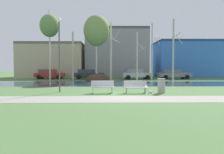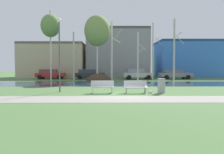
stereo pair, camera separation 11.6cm
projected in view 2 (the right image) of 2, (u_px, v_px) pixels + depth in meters
The scene contains 23 objects.
ground_plane at pixel (116, 83), 24.04m from camera, with size 120.00×120.00×0.00m, color #4C703D.
paved_path_strip at pixel (121, 99), 12.12m from camera, with size 60.00×2.49×0.01m, color gray.
river_band at pixel (116, 84), 23.32m from camera, with size 80.00×6.92×0.01m, color #284256.
soil_mound at pixel (99, 81), 27.95m from camera, with size 3.17×3.34×1.92m, color #423021.
bench_left at pixel (102, 86), 14.85m from camera, with size 1.63×0.64×0.87m.
bench_right at pixel (136, 86), 14.87m from camera, with size 1.62×0.64×0.87m.
trash_bin at pixel (161, 86), 14.90m from camera, with size 0.54×0.54×1.01m.
seagull at pixel (151, 92), 14.57m from camera, with size 0.39×0.15×0.24m.
streetlamp at pixel (59, 43), 15.37m from camera, with size 0.32×0.32×5.30m.
birch_far_left at pixel (50, 26), 28.97m from camera, with size 2.55×2.55×9.41m.
birch_left at pixel (74, 56), 28.92m from camera, with size 1.15×2.04×6.49m.
birch_center_left at pixel (97, 31), 27.64m from camera, with size 3.29×3.29×8.43m.
birch_center at pixel (112, 50), 29.14m from camera, with size 1.52×2.52×7.91m.
birch_center_right at pixel (138, 56), 28.54m from camera, with size 1.24×2.13×6.38m.
birch_right at pixel (153, 51), 29.35m from camera, with size 1.18×2.14×7.79m.
birch_far_right at pixel (174, 49), 28.34m from camera, with size 1.40×2.23×8.11m.
parked_van_nearest_red at pixel (50, 74), 32.09m from camera, with size 4.30×2.26×1.44m.
parked_sedan_second_dark at pixel (89, 74), 31.84m from camera, with size 4.47×2.27×1.44m.
parked_hatch_third_silver at pixel (137, 74), 31.37m from camera, with size 4.30×2.25×1.52m.
parked_wagon_fourth_grey at pixel (175, 74), 31.86m from camera, with size 4.88×2.15×1.42m.
building_beige_block at pixel (55, 61), 37.82m from camera, with size 10.46×8.47×5.80m.
building_grey_warehouse at pixel (118, 53), 37.52m from camera, with size 10.44×6.05×8.35m.
building_blue_store at pixel (187, 59), 39.34m from camera, with size 11.03×8.74×6.36m.
Camera 2 is at (-0.62, -13.97, 1.83)m, focal length 34.58 mm.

